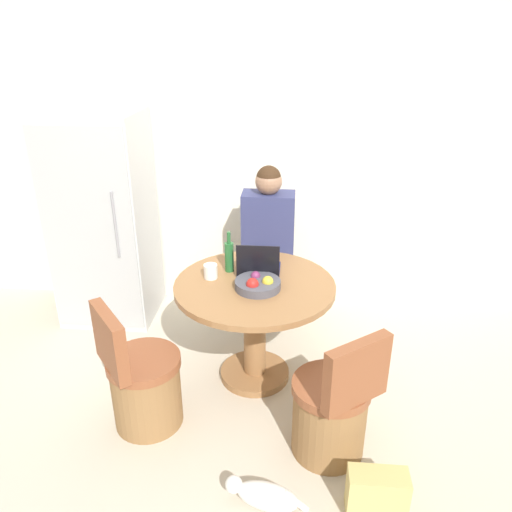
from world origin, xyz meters
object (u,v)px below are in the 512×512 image
cat (265,495)px  fruit_bowl (258,284)px  dining_table (255,311)px  person_seated (268,240)px  handbag (377,494)px  bottle (229,256)px  laptop (259,267)px  chair_near_right_corner (332,412)px  refrigerator (103,220)px  chair_near_left_corner (143,385)px

cat → fruit_bowl: bearing=-71.7°
dining_table → person_seated: 0.78m
person_seated → handbag: size_ratio=4.48×
bottle → fruit_bowl: bearing=-48.3°
cat → handbag: 0.57m
cat → handbag: handbag is taller
dining_table → laptop: 0.30m
chair_near_right_corner → person_seated: size_ratio=0.63×
refrigerator → bottle: size_ratio=5.97×
chair_near_right_corner → cat: size_ratio=1.92×
chair_near_left_corner → bottle: size_ratio=2.95×
bottle → laptop: bearing=-5.9°
dining_table → refrigerator: bearing=149.0°
fruit_bowl → bottle: size_ratio=1.03×
fruit_bowl → bottle: (-0.21, 0.24, 0.08)m
refrigerator → laptop: (1.31, -0.63, -0.06)m
chair_near_left_corner → fruit_bowl: bearing=-95.2°
cat → handbag: bearing=-166.8°
fruit_bowl → person_seated: bearing=89.0°
refrigerator → chair_near_right_corner: bearing=-38.6°
refrigerator → handbag: 2.80m
fruit_bowl → laptop: bearing=93.1°
refrigerator → handbag: size_ratio=5.68×
handbag → fruit_bowl: bearing=125.1°
fruit_bowl → handbag: 1.35m
laptop → dining_table: bearing=84.4°
refrigerator → fruit_bowl: 1.57m
laptop → bottle: 0.21m
dining_table → person_seated: person_seated is taller
chair_near_left_corner → person_seated: (0.68, 1.26, 0.45)m
chair_near_left_corner → handbag: 1.46m
refrigerator → bottle: bearing=-28.8°
person_seated → cat: person_seated is taller
chair_near_left_corner → handbag: bearing=-150.4°
refrigerator → laptop: bearing=-25.7°
chair_near_right_corner → bottle: 1.21m
bottle → chair_near_right_corner: bearing=-50.2°
laptop → fruit_bowl: 0.22m
chair_near_right_corner → chair_near_left_corner: (-1.13, 0.14, 0.00)m
handbag → cat: bearing=-178.3°
dining_table → person_seated: (0.04, 0.75, 0.20)m
chair_near_right_corner → fruit_bowl: (-0.47, 0.58, 0.49)m
dining_table → person_seated: bearing=86.8°
chair_near_left_corner → person_seated: 1.50m
laptop → fruit_bowl: laptop is taller
refrigerator → bottle: 1.26m
handbag → bottle: bearing=126.5°
chair_near_right_corner → laptop: 1.06m
person_seated → fruit_bowl: (-0.01, -0.82, 0.04)m
refrigerator → person_seated: refrigerator is taller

